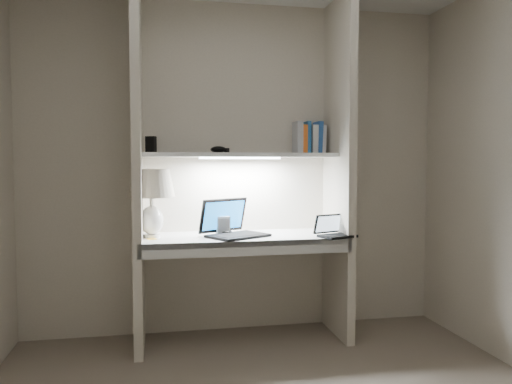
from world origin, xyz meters
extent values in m
cube|color=beige|center=(0.00, 1.50, 1.25)|extent=(3.20, 0.01, 2.50)
cube|color=beige|center=(-0.73, 1.23, 1.25)|extent=(0.06, 0.55, 2.50)
cube|color=beige|center=(0.73, 1.23, 1.25)|extent=(0.06, 0.55, 2.50)
cube|color=white|center=(0.00, 1.23, 0.75)|extent=(1.40, 0.55, 0.04)
cube|color=silver|center=(0.00, 0.96, 0.72)|extent=(1.46, 0.03, 0.10)
cube|color=silver|center=(0.00, 1.32, 1.35)|extent=(1.40, 0.36, 0.03)
cube|color=white|center=(0.00, 1.32, 1.33)|extent=(0.60, 0.04, 0.02)
cylinder|color=white|center=(-0.64, 1.25, 0.78)|extent=(0.12, 0.12, 0.02)
ellipsoid|color=white|center=(-0.64, 1.25, 0.89)|extent=(0.16, 0.16, 0.21)
cylinder|color=white|center=(-0.64, 1.25, 1.01)|extent=(0.03, 0.03, 0.09)
sphere|color=#FFD899|center=(-0.64, 1.25, 1.10)|extent=(0.05, 0.05, 0.05)
cube|color=black|center=(-0.04, 1.15, 0.78)|extent=(0.48, 0.44, 0.02)
cube|color=black|center=(-0.04, 1.15, 0.79)|extent=(0.39, 0.34, 0.00)
cube|color=black|center=(-0.13, 1.30, 0.91)|extent=(0.38, 0.26, 0.25)
cube|color=#1B83EB|center=(-0.13, 1.29, 0.91)|extent=(0.33, 0.22, 0.20)
cube|color=black|center=(0.64, 1.00, 0.78)|extent=(0.28, 0.24, 0.02)
cube|color=black|center=(0.64, 1.00, 0.79)|extent=(0.23, 0.18, 0.00)
cube|color=black|center=(0.60, 1.10, 0.86)|extent=(0.24, 0.13, 0.14)
cube|color=silver|center=(0.61, 1.09, 0.86)|extent=(0.21, 0.11, 0.11)
cube|color=silver|center=(-0.13, 1.29, 0.84)|extent=(0.10, 0.08, 0.13)
ellipsoid|color=black|center=(-0.11, 1.28, 0.79)|extent=(0.11, 0.08, 0.03)
torus|color=black|center=(0.13, 1.18, 0.78)|extent=(0.12, 0.12, 0.01)
cube|color=yellow|center=(-0.64, 1.16, 0.77)|extent=(0.08, 0.08, 0.00)
cube|color=silver|center=(0.66, 1.42, 1.47)|extent=(0.04, 0.16, 0.22)
cube|color=#2858A3|center=(0.62, 1.42, 1.49)|extent=(0.05, 0.16, 0.24)
cube|color=silver|center=(0.58, 1.42, 1.47)|extent=(0.04, 0.16, 0.22)
cube|color=#24619F|center=(0.54, 1.42, 1.49)|extent=(0.03, 0.16, 0.24)
cube|color=orange|center=(0.50, 1.42, 1.47)|extent=(0.04, 0.16, 0.22)
cube|color=#B3B3B9|center=(0.46, 1.42, 1.49)|extent=(0.04, 0.16, 0.24)
cube|color=black|center=(-0.64, 1.33, 1.42)|extent=(0.08, 0.07, 0.12)
ellipsoid|color=black|center=(-0.15, 1.41, 1.39)|extent=(0.13, 0.10, 0.05)
camera|label=1|loc=(-0.59, -2.30, 1.29)|focal=35.00mm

